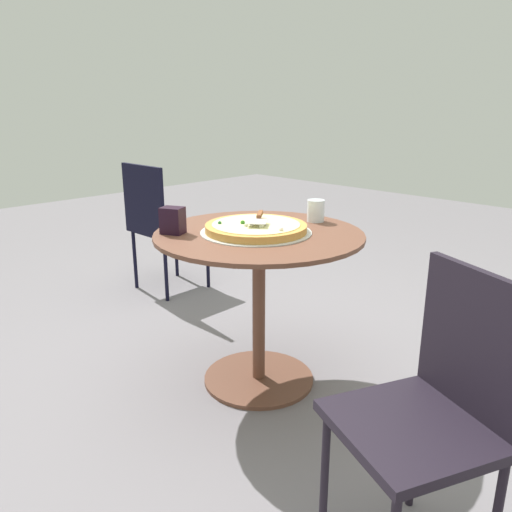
{
  "coord_description": "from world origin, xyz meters",
  "views": [
    {
      "loc": [
        -1.48,
        -1.46,
        1.24
      ],
      "look_at": [
        -0.01,
        0.01,
        0.6
      ],
      "focal_mm": 35.42,
      "sensor_mm": 36.0,
      "label": 1
    }
  ],
  "objects_px": {
    "drinking_cup": "(316,211)",
    "napkin_dispenser": "(173,220)",
    "patio_chair_near": "(159,219)",
    "pizza_server": "(259,218)",
    "patio_table": "(259,275)",
    "pizza_on_tray": "(256,228)",
    "patio_chair_far": "(437,402)"
  },
  "relations": [
    {
      "from": "pizza_on_tray",
      "to": "napkin_dispenser",
      "type": "xyz_separation_m",
      "value": [
        -0.26,
        0.23,
        0.04
      ]
    },
    {
      "from": "patio_table",
      "to": "drinking_cup",
      "type": "xyz_separation_m",
      "value": [
        0.33,
        -0.04,
        0.24
      ]
    },
    {
      "from": "drinking_cup",
      "to": "patio_chair_near",
      "type": "xyz_separation_m",
      "value": [
        0.04,
        1.33,
        -0.26
      ]
    },
    {
      "from": "pizza_server",
      "to": "patio_chair_far",
      "type": "bearing_deg",
      "value": -109.45
    },
    {
      "from": "pizza_on_tray",
      "to": "patio_chair_far",
      "type": "xyz_separation_m",
      "value": [
        -0.33,
        -1.0,
        -0.23
      ]
    },
    {
      "from": "pizza_server",
      "to": "pizza_on_tray",
      "type": "bearing_deg",
      "value": -162.13
    },
    {
      "from": "patio_table",
      "to": "pizza_on_tray",
      "type": "relative_size",
      "value": 1.89
    },
    {
      "from": "pizza_server",
      "to": "drinking_cup",
      "type": "xyz_separation_m",
      "value": [
        0.32,
        -0.06,
        -0.01
      ]
    },
    {
      "from": "patio_table",
      "to": "drinking_cup",
      "type": "height_order",
      "value": "drinking_cup"
    },
    {
      "from": "drinking_cup",
      "to": "patio_chair_near",
      "type": "distance_m",
      "value": 1.35
    },
    {
      "from": "patio_chair_near",
      "to": "patio_table",
      "type": "bearing_deg",
      "value": -105.99
    },
    {
      "from": "patio_table",
      "to": "napkin_dispenser",
      "type": "distance_m",
      "value": 0.44
    },
    {
      "from": "pizza_server",
      "to": "patio_chair_near",
      "type": "distance_m",
      "value": 1.35
    },
    {
      "from": "pizza_server",
      "to": "napkin_dispenser",
      "type": "xyz_separation_m",
      "value": [
        -0.28,
        0.23,
        -0.0
      ]
    },
    {
      "from": "drinking_cup",
      "to": "patio_chair_far",
      "type": "bearing_deg",
      "value": -125.43
    },
    {
      "from": "napkin_dispenser",
      "to": "patio_chair_near",
      "type": "bearing_deg",
      "value": 122.53
    },
    {
      "from": "drinking_cup",
      "to": "napkin_dispenser",
      "type": "relative_size",
      "value": 0.9
    },
    {
      "from": "pizza_on_tray",
      "to": "pizza_server",
      "type": "bearing_deg",
      "value": 17.87
    },
    {
      "from": "napkin_dispenser",
      "to": "patio_chair_far",
      "type": "bearing_deg",
      "value": -29.39
    },
    {
      "from": "pizza_on_tray",
      "to": "patio_chair_far",
      "type": "height_order",
      "value": "patio_chair_far"
    },
    {
      "from": "patio_chair_near",
      "to": "pizza_server",
      "type": "bearing_deg",
      "value": -105.64
    },
    {
      "from": "pizza_on_tray",
      "to": "drinking_cup",
      "type": "bearing_deg",
      "value": -7.99
    },
    {
      "from": "patio_chair_near",
      "to": "drinking_cup",
      "type": "bearing_deg",
      "value": -91.58
    },
    {
      "from": "pizza_server",
      "to": "drinking_cup",
      "type": "distance_m",
      "value": 0.32
    },
    {
      "from": "pizza_on_tray",
      "to": "pizza_server",
      "type": "xyz_separation_m",
      "value": [
        0.02,
        0.01,
        0.04
      ]
    },
    {
      "from": "patio_table",
      "to": "napkin_dispenser",
      "type": "xyz_separation_m",
      "value": [
        -0.27,
        0.24,
        0.25
      ]
    },
    {
      "from": "patio_table",
      "to": "pizza_server",
      "type": "xyz_separation_m",
      "value": [
        0.01,
        0.02,
        0.25
      ]
    },
    {
      "from": "patio_table",
      "to": "napkin_dispenser",
      "type": "height_order",
      "value": "napkin_dispenser"
    },
    {
      "from": "pizza_on_tray",
      "to": "napkin_dispenser",
      "type": "distance_m",
      "value": 0.35
    },
    {
      "from": "napkin_dispenser",
      "to": "patio_chair_near",
      "type": "height_order",
      "value": "patio_chair_near"
    },
    {
      "from": "patio_chair_near",
      "to": "napkin_dispenser",
      "type": "bearing_deg",
      "value": -121.39
    },
    {
      "from": "drinking_cup",
      "to": "patio_chair_far",
      "type": "distance_m",
      "value": 1.19
    }
  ]
}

